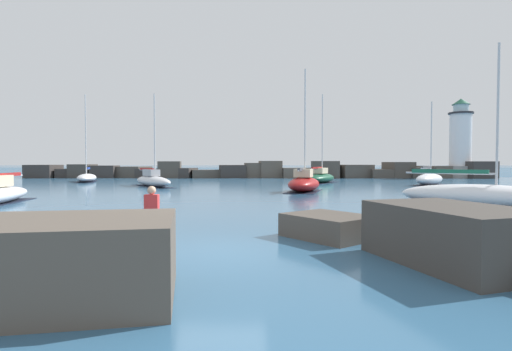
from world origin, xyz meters
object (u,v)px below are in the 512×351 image
Objects in this scene: sailboat_moored_3 at (482,196)px; sailboat_moored_4 at (153,180)px; sailboat_moored_1 at (321,177)px; lighthouse at (460,144)px; sailboat_moored_6 at (304,183)px; sailboat_moored_0 at (429,179)px; person_on_rocks at (152,214)px; sailboat_moored_2 at (87,177)px.

sailboat_moored_3 is 28.43m from sailboat_moored_4.
lighthouse is at bearing 32.27° from sailboat_moored_1.
sailboat_moored_3 is at bearing -55.69° from sailboat_moored_6.
sailboat_moored_1 is 14.03m from sailboat_moored_6.
sailboat_moored_0 is 16.75m from sailboat_moored_6.
lighthouse reaches higher than person_on_rocks.
sailboat_moored_1 is 0.97× the size of sailboat_moored_2.
sailboat_moored_2 is (-27.87, 2.41, -0.12)m from sailboat_moored_1.
sailboat_moored_1 is (-10.54, 4.37, 0.02)m from sailboat_moored_0.
sailboat_moored_4 is at bearing 154.28° from sailboat_moored_6.
sailboat_moored_1 is at bearing -4.95° from sailboat_moored_2.
sailboat_moored_4 is at bearing -41.61° from sailboat_moored_2.
person_on_rocks is (7.54, -28.19, 0.35)m from sailboat_moored_4.
person_on_rocks is at bearing -105.71° from sailboat_moored_1.
sailboat_moored_0 is 28.06m from sailboat_moored_4.
lighthouse is at bearing 46.69° from sailboat_moored_6.
sailboat_moored_2 reaches higher than sailboat_moored_1.
sailboat_moored_3 is 0.93× the size of sailboat_moored_4.
sailboat_moored_2 reaches higher than sailboat_moored_0.
lighthouse is 52.72m from sailboat_moored_2.
person_on_rocks is (-14.28, -9.97, 0.34)m from sailboat_moored_3.
lighthouse is 1.20× the size of sailboat_moored_6.
sailboat_moored_2 is 42.41m from sailboat_moored_3.
sailboat_moored_6 reaches higher than person_on_rocks.
sailboat_moored_0 reaches higher than sailboat_moored_3.
person_on_rocks is (18.00, -37.48, 0.43)m from sailboat_moored_2.
sailboat_moored_3 is at bearing -40.44° from sailboat_moored_2.
sailboat_moored_1 is at bearing 74.29° from person_on_rocks.
sailboat_moored_6 is 5.74× the size of person_on_rocks.
sailboat_moored_4 is 15.52m from sailboat_moored_6.
sailboat_moored_3 is at bearing 34.92° from person_on_rocks.
sailboat_moored_2 is 29.22m from sailboat_moored_6.
sailboat_moored_6 is at bearing -104.15° from sailboat_moored_1.
sailboat_moored_6 reaches higher than sailboat_moored_0.
lighthouse reaches higher than sailboat_moored_0.
person_on_rocks is (-6.43, -21.46, 0.27)m from sailboat_moored_6.
sailboat_moored_1 reaches higher than person_on_rocks.
sailboat_moored_6 is 22.41m from person_on_rocks.
lighthouse is at bearing 13.48° from sailboat_moored_2.
sailboat_moored_2 is at bearing 169.98° from sailboat_moored_0.
sailboat_moored_6 is (-13.97, -9.23, 0.06)m from sailboat_moored_0.
sailboat_moored_4 is at bearing -174.89° from sailboat_moored_0.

